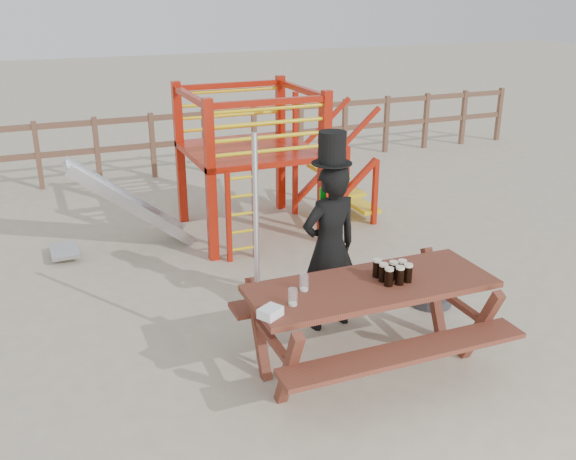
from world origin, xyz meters
name	(u,v)px	position (x,y,z in m)	size (l,w,h in m)	color
ground	(357,355)	(0.00, 0.00, 0.00)	(60.00, 60.00, 0.00)	#B9AB90
back_fence	(179,136)	(0.00, 7.00, 0.74)	(15.09, 0.09, 1.20)	brown
playground_fort	(245,160)	(0.12, 3.58, 1.07)	(4.71, 1.84, 2.10)	#A91B0B
picnic_table	(370,315)	(0.00, -0.22, 0.55)	(2.26, 1.57, 0.87)	brown
man_with_hat	(330,243)	(0.01, 0.65, 0.93)	(0.69, 0.50, 2.07)	black
metal_pole	(257,256)	(-0.93, 0.22, 1.11)	(0.05, 0.05, 2.22)	#B2B2B7
parasol_base	(431,299)	(1.29, 0.64, 0.06)	(0.47, 0.47, 0.20)	#343439
paper_bag	(270,312)	(-1.07, -0.45, 0.91)	(0.18, 0.14, 0.08)	white
stout_pints	(393,272)	(0.20, -0.25, 0.95)	(0.28, 0.30, 0.17)	black
empty_glasses	(299,290)	(-0.72, -0.22, 0.94)	(0.28, 0.29, 0.15)	silver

